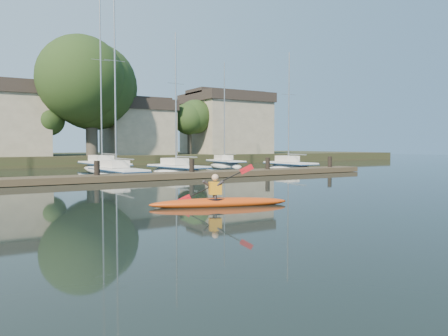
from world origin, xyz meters
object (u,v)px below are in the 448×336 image
sailboat_4 (290,171)px  sailboat_6 (103,172)px  dock (147,176)px  sailboat_2 (117,179)px  sailboat_3 (178,175)px  kayak (219,201)px  sailboat_7 (225,167)px

sailboat_4 → sailboat_6: (-14.29, 7.56, -0.00)m
dock → sailboat_6: (0.80, 12.53, -0.39)m
sailboat_2 → sailboat_3: size_ratio=1.13×
kayak → sailboat_2: sailboat_2 is taller
sailboat_4 → sailboat_6: bearing=155.1°
sailboat_4 → sailboat_6: size_ratio=0.71×
dock → kayak: bearing=-99.5°
sailboat_2 → sailboat_6: (1.44, 8.70, -0.02)m
dock → sailboat_4: 15.89m
sailboat_7 → sailboat_4: bearing=-71.6°
kayak → sailboat_3: 18.56m
dock → sailboat_7: size_ratio=2.93×
sailboat_3 → kayak: bearing=-119.6°
dock → sailboat_2: size_ratio=2.57×
dock → sailboat_4: sailboat_4 is taller
kayak → dock: (2.03, 12.08, 0.02)m
sailboat_4 → sailboat_3: bearing=-178.8°
sailboat_6 → dock: bearing=-96.4°
kayak → dock: bearing=98.1°
sailboat_3 → sailboat_7: size_ratio=1.01×
dock → sailboat_3: bearing=49.9°
kayak → sailboat_4: sailboat_4 is taller
sailboat_7 → sailboat_3: bearing=-132.1°
kayak → sailboat_6: 24.78m
sailboat_2 → sailboat_3: bearing=11.9°
dock → sailboat_4: bearing=18.2°
kayak → dock: 12.25m
sailboat_2 → sailboat_7: (14.03, 9.29, -0.01)m
sailboat_2 → sailboat_7: size_ratio=1.14×
kayak → sailboat_6: (2.83, 24.62, -0.37)m
sailboat_3 → sailboat_6: bearing=107.8°
sailboat_3 → sailboat_7: sailboat_3 is taller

